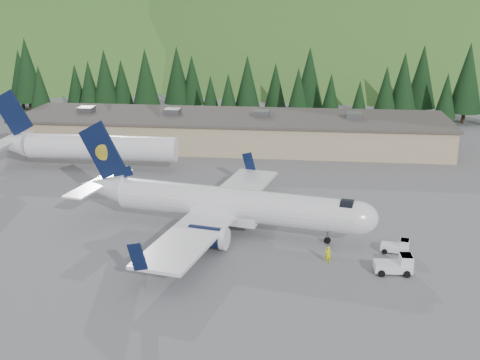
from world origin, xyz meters
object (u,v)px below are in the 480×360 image
baggage_tug_b (398,247)px  ramp_worker (328,255)px  terminal_building (232,130)px  second_airliner (82,146)px  baggage_tug_a (397,265)px  airliner (225,205)px

baggage_tug_b → ramp_worker: (-6.92, -3.14, 0.19)m
ramp_worker → terminal_building: bearing=-81.7°
second_airliner → baggage_tug_a: (40.99, -30.19, -2.51)m
baggage_tug_b → terminal_building: 46.97m
second_airliner → baggage_tug_b: bearing=-31.5°
airliner → ramp_worker: 13.02m
second_airliner → baggage_tug_b: second_airliner is taller
terminal_building → ramp_worker: 47.14m
baggage_tug_a → baggage_tug_b: 4.69m
second_airliner → ramp_worker: second_airliner is taller
airliner → baggage_tug_b: 18.30m
baggage_tug_b → ramp_worker: 7.61m
baggage_tug_a → baggage_tug_b: bearing=78.4°
baggage_tug_a → ramp_worker: 6.38m
baggage_tug_b → terminal_building: terminal_building is taller
airliner → terminal_building: size_ratio=0.47×
second_airliner → ramp_worker: size_ratio=16.50×
airliner → second_airliner: bearing=149.5°
second_airliner → ramp_worker: bearing=-39.5°
airliner → baggage_tug_a: airliner is taller
second_airliner → terminal_building: size_ratio=0.39×
baggage_tug_a → terminal_building: 50.80m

